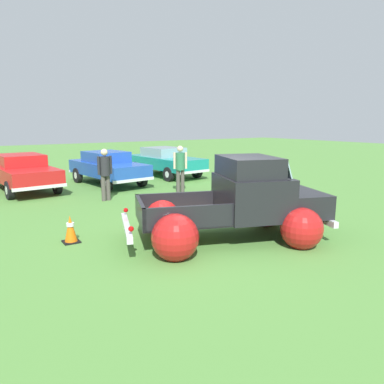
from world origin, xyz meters
The scene contains 10 objects.
ground_plane centered at (0.00, 0.00, 0.00)m, with size 80.00×80.00×0.00m, color #548C3D.
vintage_pickup_truck centered at (0.37, -0.13, 0.76)m, with size 5.00×3.84×1.96m.
show_car_1 centered at (-2.90, 9.20, 0.78)m, with size 2.26×4.71×1.43m.
show_car_2 centered at (0.44, 8.74, 0.78)m, with size 2.34×4.48×1.43m.
show_car_3 centered at (3.73, 9.57, 0.78)m, with size 2.34×4.67×1.43m.
spectator_0 centered at (2.13, 5.48, 1.04)m, with size 0.52×0.45×1.80m.
spectator_1 centered at (1.90, 2.58, 0.90)m, with size 0.39×0.54×1.60m.
spectator_2 centered at (-0.80, 5.61, 1.03)m, with size 0.53×0.36×1.79m.
lane_cone_0 centered at (3.12, 1.43, 0.31)m, with size 0.36×0.36×0.63m.
lane_cone_1 centered at (-3.05, 1.74, 0.31)m, with size 0.36×0.36×0.63m.
Camera 1 is at (-5.08, -6.40, 2.70)m, focal length 34.15 mm.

